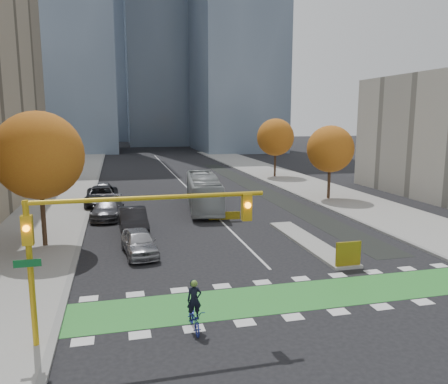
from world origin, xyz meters
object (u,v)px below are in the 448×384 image
tree_west (39,155)px  parked_car_b (133,221)px  tree_east_near (330,149)px  parked_car_d (102,196)px  parked_car_c (108,208)px  bus (203,192)px  hazard_board (348,254)px  parked_car_e (103,189)px  tree_east_far (275,137)px  parked_car_a (139,242)px  cyclist (194,314)px  traffic_signal_west (109,230)px

tree_west → parked_car_b: (5.36, 2.21, -4.77)m
tree_east_near → parked_car_d: bearing=173.4°
parked_car_c → parked_car_d: parked_car_d is taller
bus → parked_car_b: 9.20m
hazard_board → parked_car_d: parked_car_d is taller
bus → parked_car_e: 12.12m
tree_west → parked_car_b: tree_west is taller
hazard_board → bus: size_ratio=0.13×
parked_car_b → parked_car_d: bearing=101.0°
bus → parked_car_e: bearing=142.3°
tree_east_near → tree_east_far: bearing=88.2°
parked_car_a → parked_car_c: 10.18m
cyclist → bus: size_ratio=0.19×
parked_car_b → parked_car_e: size_ratio=1.27×
tree_east_far → parked_car_d: 25.80m
tree_east_near → parked_car_d: size_ratio=1.15×
traffic_signal_west → parked_car_c: bearing=91.4°
parked_car_e → parked_car_c: bearing=-84.7°
tree_east_far → parked_car_e: tree_east_far is taller
parked_car_c → parked_car_d: size_ratio=0.86×
tree_west → parked_car_c: 9.40m
parked_car_b → parked_car_e: 15.41m
tree_east_near → traffic_signal_west: size_ratio=0.83×
traffic_signal_west → parked_car_e: size_ratio=2.11×
traffic_signal_west → bus: (7.53, 21.45, -2.56)m
parked_car_b → tree_west: bearing=-159.6°
tree_east_far → traffic_signal_west: (-20.43, -38.51, -1.21)m
hazard_board → traffic_signal_west: 13.23m
parked_car_d → tree_east_near: bearing=-6.3°
hazard_board → parked_car_a: parked_car_a is taller
tree_east_far → traffic_signal_west: size_ratio=0.90×
parked_car_e → tree_east_near: bearing=-17.5°
tree_east_near → parked_car_c: 21.01m
hazard_board → parked_car_b: 14.61m
parked_car_d → hazard_board: bearing=-56.9°
tree_west → parked_car_e: tree_west is taller
parked_car_b → parked_car_e: parked_car_b is taller
hazard_board → parked_car_b: parked_car_b is taller
tree_west → parked_car_e: 18.36m
traffic_signal_west → hazard_board: bearing=21.5°
tree_west → parked_car_d: tree_west is taller
cyclist → parked_car_b: (-1.66, 14.71, 0.19)m
tree_east_far → hazard_board: bearing=-104.1°
tree_east_near → parked_car_a: tree_east_near is taller
tree_west → tree_east_near: 26.01m
traffic_signal_west → tree_west: bearing=108.0°
traffic_signal_west → bus: traffic_signal_west is taller
tree_west → parked_car_c: size_ratio=1.56×
tree_east_far → parked_car_e: 23.59m
tree_west → cyclist: bearing=-60.7°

